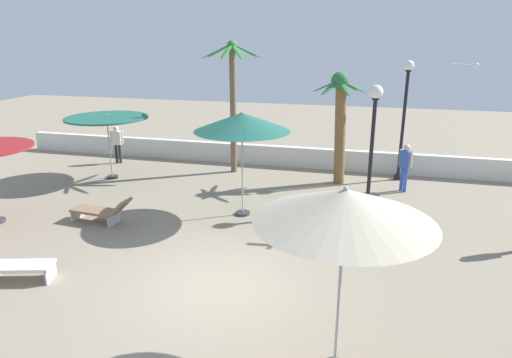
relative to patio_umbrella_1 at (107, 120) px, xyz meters
name	(u,v)px	position (x,y,z in m)	size (l,w,h in m)	color
ground_plane	(218,284)	(6.57, -6.48, -2.29)	(56.00, 56.00, 0.00)	gray
boundary_wall	(293,157)	(6.57, 3.32, -1.87)	(25.20, 0.30, 0.85)	silver
patio_umbrella_1	(107,120)	(0.00, 0.00, 0.00)	(3.08, 3.08, 2.51)	#333338
patio_umbrella_2	(242,122)	(5.98, -2.39, 0.59)	(2.85, 2.85, 3.20)	#333338
patio_umbrella_3	(345,207)	(9.33, -8.55, 0.59)	(2.74, 2.74, 3.19)	#333338
palm_tree_0	(340,116)	(8.52, 1.55, 0.25)	(1.99, 1.80, 4.10)	brown
palm_tree_1	(233,90)	(4.35, 1.99, 1.02)	(2.40, 2.41, 5.14)	brown
lamp_post_0	(373,129)	(9.70, -0.95, 0.32)	(0.42, 0.42, 3.92)	black
lamp_post_1	(405,108)	(10.79, 2.55, 0.47)	(0.37, 0.37, 4.47)	black
lounge_chair_0	(101,211)	(2.14, -4.06, -1.90)	(1.93, 0.71, 0.84)	#B7B7BC
lounge_chair_1	(8,265)	(1.97, -7.49, -1.91)	(1.97, 1.05, 0.84)	#B7B7BC
guest_1	(117,141)	(-0.90, 2.00, -1.31)	(0.54, 0.33, 1.63)	#26262D
guest_2	(405,163)	(10.90, 1.12, -1.24)	(0.43, 0.42, 1.72)	#3359B2
seagull_2	(475,65)	(12.21, -1.36, 2.24)	(1.20, 0.38, 0.14)	white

